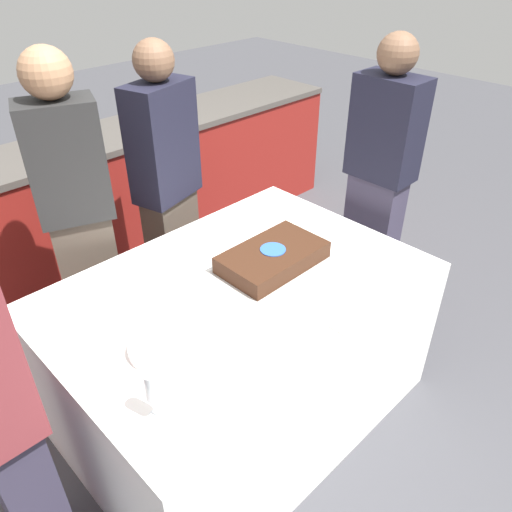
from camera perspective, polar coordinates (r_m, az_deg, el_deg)
ground_plane at (r=2.68m, az=-1.68°, el=-16.55°), size 14.00×14.00×0.00m
back_counter at (r=3.51m, az=-20.46°, el=4.44°), size 4.40×0.58×0.92m
dining_table at (r=2.39m, az=-1.84°, el=-10.67°), size 1.60×1.13×0.77m
cake at (r=2.24m, az=1.94°, el=-0.19°), size 0.51×0.32×0.09m
plate_stack at (r=1.86m, az=-10.86°, el=-10.19°), size 0.23×0.23×0.04m
wine_glass at (r=1.58m, az=-11.70°, el=-14.56°), size 0.06×0.06×0.19m
side_plate_near_cake at (r=2.45m, az=-2.74°, el=1.95°), size 0.21×0.21×0.00m
utensil_pile at (r=1.97m, az=10.46°, el=-7.56°), size 0.12×0.09×0.02m
person_cutting_cake at (r=2.74m, az=-10.01°, el=7.04°), size 0.39×0.28×1.63m
person_seated_right at (r=2.78m, az=13.70°, el=7.30°), size 0.20×0.34×1.66m
person_standing_back at (r=2.51m, az=-19.53°, el=3.78°), size 0.38×0.30×1.67m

